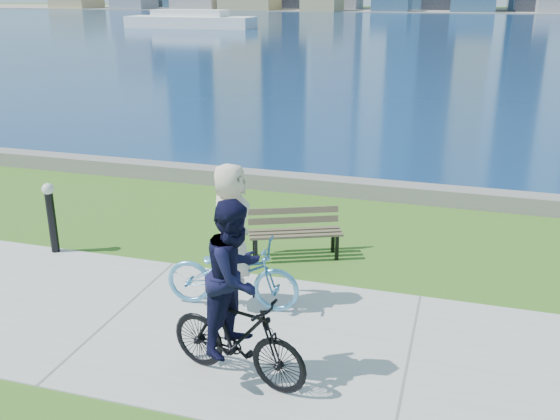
# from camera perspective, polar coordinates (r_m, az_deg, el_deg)

# --- Properties ---
(ground) EXTENTS (320.00, 320.00, 0.00)m
(ground) POSITION_cam_1_polar(r_m,az_deg,el_deg) (7.97, 11.59, -13.41)
(ground) COLOR #305F19
(ground) RESTS_ON ground
(concrete_path) EXTENTS (80.00, 3.50, 0.02)m
(concrete_path) POSITION_cam_1_polar(r_m,az_deg,el_deg) (7.97, 11.60, -13.35)
(concrete_path) COLOR #A8A8A3
(concrete_path) RESTS_ON ground
(seawall) EXTENTS (90.00, 0.50, 0.35)m
(seawall) POSITION_cam_1_polar(r_m,az_deg,el_deg) (13.55, 14.32, 1.31)
(seawall) COLOR slate
(seawall) RESTS_ON ground
(bay_water) EXTENTS (320.00, 131.00, 0.01)m
(bay_water) POSITION_cam_1_polar(r_m,az_deg,el_deg) (78.82, 17.15, 15.69)
(bay_water) COLOR navy
(bay_water) RESTS_ON ground
(far_shore) EXTENTS (320.00, 30.00, 0.12)m
(far_shore) POSITION_cam_1_polar(r_m,az_deg,el_deg) (136.77, 17.42, 17.01)
(far_shore) COLOR gray
(far_shore) RESTS_ON ground
(ferry_near) EXTENTS (14.71, 4.20, 2.00)m
(ferry_near) POSITION_cam_1_polar(r_m,az_deg,el_deg) (74.70, -8.19, 16.78)
(ferry_near) COLOR white
(ferry_near) RESTS_ON ground
(park_bench) EXTENTS (1.63, 1.10, 0.80)m
(park_bench) POSITION_cam_1_polar(r_m,az_deg,el_deg) (10.45, 1.35, -1.72)
(park_bench) COLOR black
(park_bench) RESTS_ON ground
(bollard_lamp) EXTENTS (0.20, 0.20, 1.24)m
(bollard_lamp) POSITION_cam_1_polar(r_m,az_deg,el_deg) (11.19, -20.20, -0.29)
(bollard_lamp) COLOR black
(bollard_lamp) RESTS_ON ground
(cyclist_woman) EXTENTS (0.84, 1.97, 2.10)m
(cyclist_woman) POSITION_cam_1_polar(r_m,az_deg,el_deg) (8.67, -4.44, -4.18)
(cyclist_woman) COLOR #559FCF
(cyclist_woman) RESTS_ON ground
(cyclist_man) EXTENTS (0.90, 1.85, 2.19)m
(cyclist_man) POSITION_cam_1_polar(r_m,az_deg,el_deg) (7.04, -4.01, -8.89)
(cyclist_man) COLOR black
(cyclist_man) RESTS_ON ground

